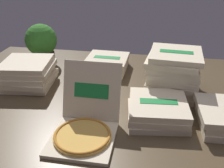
% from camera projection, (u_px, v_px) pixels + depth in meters
% --- Properties ---
extents(ground_plane, '(3.20, 2.40, 0.02)m').
position_uv_depth(ground_plane, '(115.00, 106.00, 2.04)').
color(ground_plane, '#4C3D28').
extents(open_pizza_box, '(0.42, 0.57, 0.42)m').
position_uv_depth(open_pizza_box, '(85.00, 123.00, 1.69)').
color(open_pizza_box, beige).
rests_on(open_pizza_box, ground_plane).
extents(pizza_stack_left_near, '(0.44, 0.44, 0.14)m').
position_uv_depth(pizza_stack_left_near, '(107.00, 63.00, 2.64)').
color(pizza_stack_left_near, beige).
rests_on(pizza_stack_left_near, ground_plane).
extents(pizza_stack_right_far, '(0.49, 0.48, 0.37)m').
position_uv_depth(pizza_stack_right_far, '(173.00, 73.00, 2.16)').
color(pizza_stack_right_far, beige).
rests_on(pizza_stack_right_far, ground_plane).
extents(pizza_stack_center_near, '(0.47, 0.47, 0.14)m').
position_uv_depth(pizza_stack_center_near, '(157.00, 110.00, 1.85)').
color(pizza_stack_center_near, beige).
rests_on(pizza_stack_center_near, ground_plane).
extents(pizza_stack_center_far, '(0.49, 0.48, 0.23)m').
position_uv_depth(pizza_stack_center_far, '(28.00, 73.00, 2.31)').
color(pizza_stack_center_far, beige).
rests_on(pizza_stack_center_far, ground_plane).
extents(water_bottle_0, '(0.06, 0.06, 0.23)m').
position_uv_depth(water_bottle_0, '(159.00, 54.00, 2.77)').
color(water_bottle_0, silver).
rests_on(water_bottle_0, ground_plane).
extents(water_bottle_1, '(0.06, 0.06, 0.23)m').
position_uv_depth(water_bottle_1, '(166.00, 59.00, 2.65)').
color(water_bottle_1, white).
rests_on(water_bottle_1, ground_plane).
extents(water_bottle_2, '(0.06, 0.06, 0.23)m').
position_uv_depth(water_bottle_2, '(155.00, 57.00, 2.70)').
color(water_bottle_2, silver).
rests_on(water_bottle_2, ground_plane).
extents(potted_plant, '(0.34, 0.34, 0.43)m').
position_uv_depth(potted_plant, '(41.00, 43.00, 2.74)').
color(potted_plant, '#513323').
rests_on(potted_plant, ground_plane).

